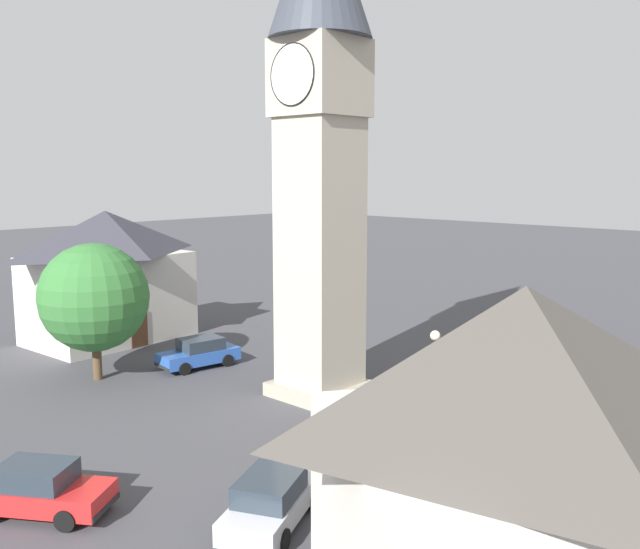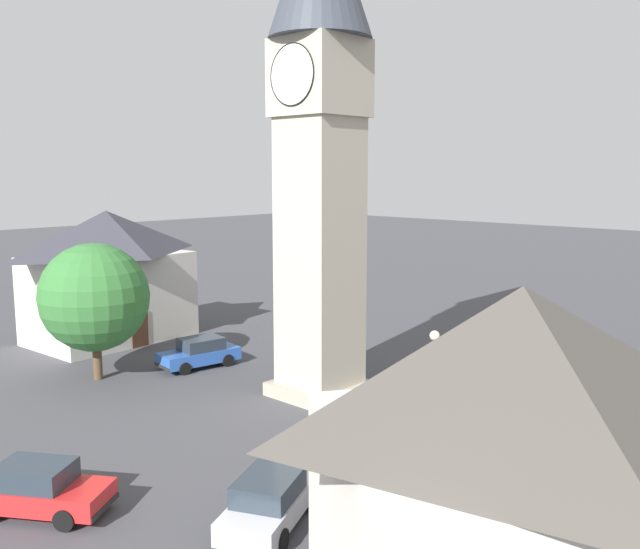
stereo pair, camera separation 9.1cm
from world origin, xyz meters
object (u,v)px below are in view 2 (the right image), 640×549
at_px(clock_tower, 320,101).
at_px(car_blue_kerb, 39,489).
at_px(pedestrian, 490,393).
at_px(car_red_corner, 199,353).
at_px(building_corner_back, 108,274).
at_px(car_white_side, 270,500).
at_px(tree, 94,297).
at_px(lamp_post, 434,371).
at_px(building_terrace_right, 514,500).
at_px(car_silver_kerb, 559,358).

height_order(clock_tower, car_blue_kerb, clock_tower).
height_order(clock_tower, pedestrian, clock_tower).
relative_size(car_blue_kerb, car_red_corner, 1.01).
relative_size(car_red_corner, building_corner_back, 0.45).
distance_m(car_white_side, pedestrian, 12.19).
height_order(tree, building_corner_back, building_corner_back).
bearing_deg(lamp_post, tree, -167.60).
bearing_deg(car_blue_kerb, car_white_side, 37.47).
bearing_deg(car_blue_kerb, building_terrace_right, 11.47).
height_order(car_red_corner, building_terrace_right, building_terrace_right).
relative_size(building_terrace_right, lamp_post, 2.04).
bearing_deg(pedestrian, building_terrace_right, -59.39).
xyz_separation_m(car_blue_kerb, lamp_post, (5.98, 11.66, 2.30)).
relative_size(pedestrian, building_terrace_right, 0.18).
distance_m(car_silver_kerb, building_terrace_right, 23.56).
bearing_deg(building_terrace_right, car_silver_kerb, 111.94).
bearing_deg(car_white_side, car_red_corner, 149.96).
bearing_deg(car_white_side, pedestrian, 89.58).
bearing_deg(building_terrace_right, lamp_post, 130.83).
height_order(tree, building_terrace_right, building_terrace_right).
relative_size(car_silver_kerb, tree, 0.66).
bearing_deg(lamp_post, pedestrian, 94.69).
height_order(tree, lamp_post, tree).
distance_m(clock_tower, pedestrian, 14.17).
bearing_deg(clock_tower, car_blue_kerb, -84.09).
bearing_deg(tree, building_terrace_right, -11.87).
height_order(car_red_corner, building_corner_back, building_corner_back).
xyz_separation_m(car_white_side, pedestrian, (0.09, 12.19, 0.25)).
bearing_deg(car_blue_kerb, clock_tower, 95.91).
bearing_deg(car_silver_kerb, building_terrace_right, -68.06).
xyz_separation_m(clock_tower, lamp_post, (7.39, -1.98, -9.95)).
distance_m(car_blue_kerb, building_terrace_right, 14.34).
relative_size(car_red_corner, car_white_side, 0.97).
distance_m(car_white_side, building_corner_back, 24.87).
distance_m(clock_tower, car_blue_kerb, 18.38).
distance_m(tree, building_corner_back, 8.21).
height_order(car_blue_kerb, car_red_corner, same).
bearing_deg(building_corner_back, car_white_side, -19.78).
xyz_separation_m(pedestrian, building_corner_back, (-23.30, -3.84, 2.95)).
height_order(car_silver_kerb, car_red_corner, same).
relative_size(tree, building_terrace_right, 0.72).
bearing_deg(car_blue_kerb, car_red_corner, 125.56).
bearing_deg(building_terrace_right, clock_tower, 144.21).
relative_size(tree, lamp_post, 1.48).
relative_size(tree, building_corner_back, 0.70).
bearing_deg(pedestrian, lamp_post, -85.31).
bearing_deg(pedestrian, car_blue_kerb, -108.81).
bearing_deg(car_white_side, car_silver_kerb, 91.57).
bearing_deg(lamp_post, building_corner_back, 177.81).
bearing_deg(car_silver_kerb, car_red_corner, -139.82).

